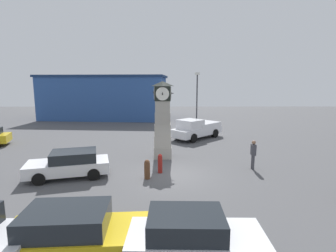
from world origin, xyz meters
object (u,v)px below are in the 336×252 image
Objects in this scene: car_near_tower at (75,233)px; street_lamp_far_side at (197,97)px; bollard_mid_row at (160,163)px; car_by_building at (193,238)px; pedestrian_near_bench at (253,153)px; car_silver_hatch at (70,164)px; bollard_near_tower at (147,169)px; pickup_truck at (196,129)px; clock_tower at (163,122)px.

car_near_tower is 22.55m from street_lamp_far_side.
car_by_building is (1.12, -7.67, 0.21)m from bollard_mid_row.
pedestrian_near_bench is (4.42, 8.31, 0.24)m from car_by_building.
car_silver_hatch is 2.64× the size of pedestrian_near_bench.
bollard_near_tower is 0.23× the size of car_silver_hatch.
street_lamp_far_side reaches higher than car_silver_hatch.
car_by_building is (1.79, -6.72, 0.23)m from bollard_near_tower.
pickup_truck is at bearing 83.21° from car_by_building.
street_lamp_far_side is at bearing 71.91° from clock_tower.
bollard_near_tower is 0.96× the size of bollard_mid_row.
car_near_tower is 0.95× the size of car_silver_hatch.
pedestrian_near_bench reaches higher than bollard_near_tower.
car_by_building is 2.23× the size of pedestrian_near_bench.
bollard_mid_row is 0.28× the size of car_by_building.
clock_tower is 1.18× the size of car_near_tower.
bollard_near_tower is 0.20× the size of pickup_truck.
bollard_near_tower is 0.24× the size of car_near_tower.
clock_tower reaches higher than bollard_mid_row.
car_near_tower is at bearing 175.81° from car_by_building.
bollard_mid_row is 7.76m from car_by_building.
pedestrian_near_bench is (5.43, -2.54, -1.51)m from clock_tower.
car_by_building is 0.84× the size of car_silver_hatch.
pickup_truck reaches higher than car_by_building.
car_by_building is 22.14m from street_lamp_far_side.
clock_tower is 2.99× the size of pedestrian_near_bench.
bollard_mid_row is 10.02m from pickup_truck.
street_lamp_far_side is at bearing 75.35° from bollard_mid_row.
pickup_truck is at bearing 69.84° from bollard_near_tower.
clock_tower is at bearing 77.14° from car_near_tower.
bollard_near_tower is at bearing -125.37° from bollard_mid_row.
car_near_tower is 7.30m from car_silver_hatch.
bollard_mid_row is at bearing 54.63° from bollard_near_tower.
car_silver_hatch is at bearing -120.33° from street_lamp_far_side.
clock_tower is 1.13× the size of car_silver_hatch.
bollard_near_tower is at bearing 104.93° from car_by_building.
bollard_mid_row is at bearing -173.50° from pedestrian_near_bench.
car_by_building reaches higher than bollard_mid_row.
car_by_building is 0.75× the size of pickup_truck.
car_near_tower reaches higher than car_silver_hatch.
car_near_tower is at bearing -102.86° from clock_tower.
car_by_building is at bearing -81.71° from bollard_mid_row.
clock_tower is 1.01× the size of pickup_truck.
bollard_near_tower is 0.17× the size of street_lamp_far_side.
car_silver_hatch reaches higher than bollard_near_tower.
bollard_near_tower is 1.17m from bollard_mid_row.
pedestrian_near_bench is at bearing 61.97° from car_by_building.
clock_tower is 6.18m from pedestrian_near_bench.
street_lamp_far_side is at bearing 74.45° from car_near_tower.
pickup_truck is at bearing 105.00° from pedestrian_near_bench.
street_lamp_far_side reaches higher than clock_tower.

